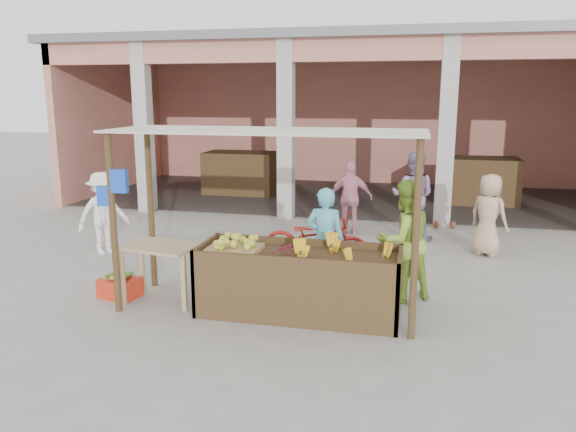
% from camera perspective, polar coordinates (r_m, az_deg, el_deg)
% --- Properties ---
extents(ground, '(60.00, 60.00, 0.00)m').
position_cam_1_polar(ground, '(7.60, -2.64, -9.54)').
color(ground, gray).
rests_on(ground, ground).
extents(market_building, '(14.40, 6.40, 4.20)m').
position_cam_1_polar(market_building, '(15.82, 6.38, 11.79)').
color(market_building, tan).
rests_on(market_building, ground).
extents(fruit_stall, '(2.60, 0.95, 0.80)m').
position_cam_1_polar(fruit_stall, '(7.35, 1.11, -6.98)').
color(fruit_stall, '#523B20').
rests_on(fruit_stall, ground).
extents(stall_awning, '(4.09, 1.35, 2.39)m').
position_cam_1_polar(stall_awning, '(7.16, -2.78, 5.49)').
color(stall_awning, '#523B20').
rests_on(stall_awning, ground).
extents(banana_heap, '(1.12, 0.61, 0.20)m').
position_cam_1_polar(banana_heap, '(7.08, 5.31, -3.52)').
color(banana_heap, yellow).
rests_on(banana_heap, fruit_stall).
extents(melon_tray, '(0.68, 0.59, 0.19)m').
position_cam_1_polar(melon_tray, '(7.39, -5.55, -2.96)').
color(melon_tray, tan).
rests_on(melon_tray, fruit_stall).
extents(berry_heap, '(0.45, 0.37, 0.14)m').
position_cam_1_polar(berry_heap, '(7.22, 0.23, -3.39)').
color(berry_heap, maroon).
rests_on(berry_heap, fruit_stall).
extents(side_table, '(1.09, 0.81, 0.80)m').
position_cam_1_polar(side_table, '(7.91, -12.77, -3.86)').
color(side_table, tan).
rests_on(side_table, ground).
extents(papaya_pile, '(0.70, 0.40, 0.20)m').
position_cam_1_polar(papaya_pile, '(7.85, -12.85, -2.19)').
color(papaya_pile, '#46852B').
rests_on(papaya_pile, side_table).
extents(red_crate, '(0.59, 0.48, 0.27)m').
position_cam_1_polar(red_crate, '(8.36, -16.72, -6.99)').
color(red_crate, red).
rests_on(red_crate, ground).
extents(plantain_bundle, '(0.41, 0.29, 0.08)m').
position_cam_1_polar(plantain_bundle, '(8.30, -16.79, -5.83)').
color(plantain_bundle, '#5D9636').
rests_on(plantain_bundle, red_crate).
extents(produce_sacks, '(0.81, 0.76, 0.62)m').
position_cam_1_polar(produce_sacks, '(12.51, 15.66, 0.25)').
color(produce_sacks, maroon).
rests_on(produce_sacks, ground).
extents(vendor_blue, '(0.62, 0.47, 1.63)m').
position_cam_1_polar(vendor_blue, '(8.11, 3.79, -2.06)').
color(vendor_blue, '#5CC1E1').
rests_on(vendor_blue, ground).
extents(vendor_green, '(0.99, 0.89, 1.79)m').
position_cam_1_polar(vendor_green, '(7.88, 11.69, -2.13)').
color(vendor_green, '#8BB437').
rests_on(vendor_green, ground).
extents(motorcycle, '(0.83, 1.96, 0.99)m').
position_cam_1_polar(motorcycle, '(9.14, 2.89, -2.45)').
color(motorcycle, maroon).
rests_on(motorcycle, ground).
extents(shopper_a, '(1.00, 1.13, 1.59)m').
position_cam_1_polar(shopper_a, '(10.55, -18.29, 0.59)').
color(shopper_a, white).
rests_on(shopper_a, ground).
extents(shopper_b, '(1.01, 0.65, 1.61)m').
position_cam_1_polar(shopper_b, '(11.48, 6.38, 2.09)').
color(shopper_b, pink).
rests_on(shopper_b, ground).
extents(shopper_c, '(0.93, 0.88, 1.62)m').
position_cam_1_polar(shopper_c, '(10.51, 19.74, 0.52)').
color(shopper_c, tan).
rests_on(shopper_c, ground).
extents(shopper_f, '(0.99, 0.64, 1.91)m').
position_cam_1_polar(shopper_f, '(11.21, 12.58, 2.41)').
color(shopper_f, gray).
rests_on(shopper_f, ground).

